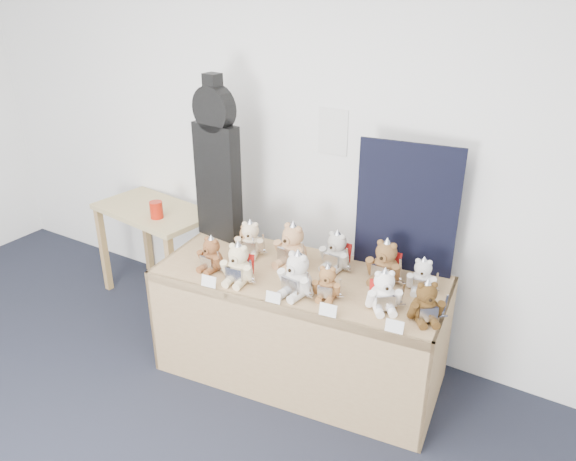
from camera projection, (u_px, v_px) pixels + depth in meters
The scene contains 22 objects.
room_shell at pixel (333, 132), 3.61m from camera, with size 6.00×6.00×6.00m.
display_table at pixel (295, 303), 3.45m from camera, with size 1.86×0.96×0.74m.
side_table at pixel (155, 223), 4.38m from camera, with size 0.98×0.63×0.77m.
guitar_case at pixel (217, 162), 3.71m from camera, with size 0.35×0.14×1.12m.
navy_board at pixel (406, 209), 3.34m from camera, with size 0.61×0.02×0.81m, color black.
red_cup at pixel (156, 210), 4.13m from camera, with size 0.10×0.10×0.13m, color #AE1B0B.
teddy_front_far_left at pixel (211, 255), 3.46m from camera, with size 0.20×0.16×0.25m.
teddy_front_left at pixel (238, 265), 3.32m from camera, with size 0.23×0.20×0.28m.
teddy_front_centre at pixel (297, 276), 3.19m from camera, with size 0.25×0.21×0.30m.
teddy_front_right at pixel (327, 283), 3.17m from camera, with size 0.19×0.17×0.23m.
teddy_front_far_right at pixel (384, 292), 3.05m from camera, with size 0.22×0.22×0.27m.
teddy_front_end at pixel (426, 303), 2.95m from camera, with size 0.21×0.21×0.26m.
teddy_back_left at pixel (250, 240), 3.64m from camera, with size 0.22×0.20×0.26m.
teddy_back_centre_left at pixel (292, 247), 3.50m from camera, with size 0.26×0.23×0.32m.
teddy_back_centre_right at pixel (336, 252), 3.47m from camera, with size 0.23×0.20×0.28m.
teddy_back_right at pixel (385, 263), 3.32m from camera, with size 0.24×0.20×0.30m.
teddy_back_end at pixel (422, 277), 3.23m from camera, with size 0.20×0.17×0.24m.
teddy_back_far_left at pixel (247, 241), 3.67m from camera, with size 0.18×0.15×0.22m.
entry_card_a at pixel (209, 281), 3.29m from camera, with size 0.10×0.00×0.07m, color silver.
entry_card_b at pixel (273, 297), 3.14m from camera, with size 0.09×0.00×0.06m, color silver.
entry_card_c at pixel (328, 310), 3.01m from camera, with size 0.10×0.00×0.07m, color silver.
entry_card_d at pixel (394, 326), 2.88m from camera, with size 0.10×0.00×0.07m, color silver.
Camera 1 is at (1.93, -0.68, 2.44)m, focal length 35.00 mm.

